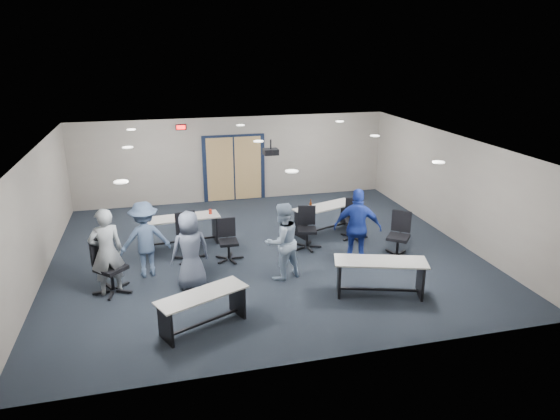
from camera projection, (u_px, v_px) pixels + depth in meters
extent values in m
plane|color=black|center=(264.00, 252.00, 12.27)|extent=(10.00, 10.00, 0.00)
cube|color=gray|center=(234.00, 159.00, 15.98)|extent=(10.00, 0.04, 2.70)
cube|color=gray|center=(325.00, 285.00, 7.70)|extent=(10.00, 0.04, 2.70)
cube|color=gray|center=(36.00, 217.00, 10.69)|extent=(0.04, 9.00, 2.70)
cube|color=gray|center=(451.00, 186.00, 12.99)|extent=(0.04, 9.00, 2.70)
cube|color=white|center=(263.00, 144.00, 11.41)|extent=(10.00, 9.00, 0.04)
cube|color=black|center=(234.00, 169.00, 16.05)|extent=(2.00, 0.06, 2.20)
cube|color=tan|center=(220.00, 170.00, 15.92)|extent=(0.85, 0.04, 2.05)
cube|color=tan|center=(248.00, 168.00, 16.13)|extent=(0.85, 0.04, 2.05)
cube|color=black|center=(181.00, 127.00, 15.21)|extent=(0.32, 0.05, 0.18)
cube|color=#FF0C0C|center=(181.00, 127.00, 15.18)|extent=(0.26, 0.02, 0.12)
cylinder|color=black|center=(271.00, 144.00, 11.98)|extent=(0.04, 0.04, 0.24)
cube|color=black|center=(271.00, 152.00, 12.03)|extent=(0.35, 0.30, 0.14)
cylinder|color=black|center=(272.00, 153.00, 11.90)|extent=(0.08, 0.03, 0.08)
cube|color=#B4B1AA|center=(202.00, 295.00, 8.85)|extent=(1.74, 1.20, 0.03)
cube|color=black|center=(165.00, 325.00, 8.52)|extent=(0.25, 0.48, 0.65)
cube|color=black|center=(237.00, 299.00, 9.39)|extent=(0.25, 0.48, 0.65)
cube|color=black|center=(204.00, 323.00, 9.03)|extent=(1.36, 0.66, 0.04)
cube|color=#B4B1AA|center=(381.00, 261.00, 10.01)|extent=(1.94, 1.15, 0.03)
cube|color=black|center=(339.00, 277.00, 10.18)|extent=(0.22, 0.55, 0.72)
cube|color=black|center=(420.00, 279.00, 10.08)|extent=(0.22, 0.55, 0.72)
cube|color=black|center=(379.00, 289.00, 10.21)|extent=(1.58, 0.55, 0.04)
cube|color=#B4B1AA|center=(182.00, 218.00, 12.53)|extent=(1.88, 0.79, 0.03)
cube|color=black|center=(150.00, 235.00, 12.39)|extent=(0.10, 0.56, 0.71)
cube|color=black|center=(215.00, 228.00, 12.90)|extent=(0.10, 0.56, 0.71)
cube|color=black|center=(184.00, 241.00, 12.73)|extent=(1.63, 0.21, 0.04)
cylinder|color=#AE2717|center=(210.00, 212.00, 12.73)|extent=(0.08, 0.08, 0.12)
cube|color=#B4B1AA|center=(326.00, 206.00, 13.39)|extent=(1.92, 1.18, 0.03)
cube|color=black|center=(301.00, 225.00, 13.09)|extent=(0.23, 0.54, 0.71)
cube|color=black|center=(348.00, 214.00, 13.93)|extent=(0.23, 0.54, 0.71)
cube|color=black|center=(325.00, 228.00, 13.59)|extent=(1.54, 0.59, 0.04)
imported|color=gray|center=(106.00, 252.00, 10.02)|extent=(0.76, 0.61, 1.83)
imported|color=#50596E|center=(190.00, 250.00, 10.31)|extent=(0.91, 0.70, 1.66)
imported|color=#A1B9D5|center=(282.00, 241.00, 10.70)|extent=(1.01, 0.91, 1.71)
imported|color=navy|center=(358.00, 228.00, 11.30)|extent=(1.16, 0.83, 1.83)
imported|color=#465B7E|center=(145.00, 239.00, 10.83)|extent=(1.18, 0.79, 1.70)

